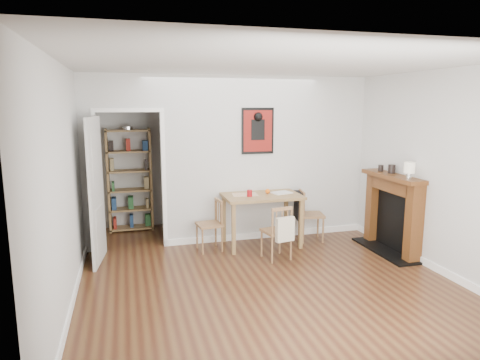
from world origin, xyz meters
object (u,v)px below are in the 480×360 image
object	(u,v)px
chair_front	(277,232)
orange_fruit	(268,191)
bookshelf	(130,181)
chair_right	(310,215)
ceramic_jar_a	(392,169)
chair_left	(209,225)
mantel_lamp	(409,169)
notebook	(281,193)
dining_table	(262,201)
fireplace	(393,211)
ceramic_jar_b	(381,168)
red_glass	(250,193)

from	to	relation	value
chair_front	orange_fruit	size ratio (longest dim) A/B	10.72
bookshelf	chair_right	bearing A→B (deg)	-26.27
chair_right	ceramic_jar_a	bearing A→B (deg)	-35.42
chair_left	mantel_lamp	size ratio (longest dim) A/B	3.38
chair_front	mantel_lamp	world-z (taller)	mantel_lamp
notebook	dining_table	bearing A→B (deg)	-177.05
bookshelf	ceramic_jar_a	bearing A→B (deg)	-28.82
fireplace	notebook	world-z (taller)	fireplace
dining_table	fireplace	xyz separation A→B (m)	(1.79, -0.76, -0.09)
notebook	ceramic_jar_b	size ratio (longest dim) A/B	3.00
chair_left	fireplace	xyz separation A→B (m)	(2.61, -0.74, 0.23)
notebook	chair_front	bearing A→B (deg)	-115.37
orange_fruit	mantel_lamp	distance (m)	2.06
red_glass	bookshelf	bearing A→B (deg)	139.29
chair_right	ceramic_jar_b	distance (m)	1.30
mantel_lamp	ceramic_jar_a	xyz separation A→B (m)	(0.07, 0.50, -0.08)
bookshelf	notebook	size ratio (longest dim) A/B	5.96
chair_right	ceramic_jar_a	distance (m)	1.43
dining_table	bookshelf	bearing A→B (deg)	144.34
chair_right	mantel_lamp	world-z (taller)	mantel_lamp
dining_table	red_glass	xyz separation A→B (m)	(-0.22, -0.09, 0.15)
red_glass	mantel_lamp	size ratio (longest dim) A/B	0.44
bookshelf	mantel_lamp	bearing A→B (deg)	-34.93
chair_front	bookshelf	distance (m)	2.84
chair_left	ceramic_jar_b	size ratio (longest dim) A/B	7.85
chair_right	mantel_lamp	size ratio (longest dim) A/B	3.57
fireplace	orange_fruit	size ratio (longest dim) A/B	17.17
dining_table	chair_left	size ratio (longest dim) A/B	1.52
fireplace	mantel_lamp	bearing A→B (deg)	-99.99
chair_left	mantel_lamp	bearing A→B (deg)	-24.10
fireplace	notebook	size ratio (longest dim) A/B	4.22
orange_fruit	notebook	world-z (taller)	orange_fruit
dining_table	ceramic_jar_b	world-z (taller)	ceramic_jar_b
chair_front	red_glass	distance (m)	0.75
bookshelf	orange_fruit	xyz separation A→B (m)	(2.04, -1.34, -0.03)
chair_right	fireplace	world-z (taller)	fireplace
chair_left	bookshelf	bearing A→B (deg)	128.06
chair_front	dining_table	bearing A→B (deg)	91.87
red_glass	orange_fruit	distance (m)	0.36
bookshelf	chair_front	bearing A→B (deg)	-45.89
chair_right	mantel_lamp	xyz separation A→B (m)	(0.89, -1.19, 0.88)
chair_left	fireplace	distance (m)	2.73
bookshelf	orange_fruit	distance (m)	2.44
chair_front	red_glass	size ratio (longest dim) A/B	7.75
bookshelf	notebook	world-z (taller)	bookshelf
red_glass	chair_front	bearing A→B (deg)	-66.02
red_glass	orange_fruit	bearing A→B (deg)	22.16
bookshelf	mantel_lamp	world-z (taller)	bookshelf
chair_right	notebook	size ratio (longest dim) A/B	2.77
orange_fruit	dining_table	bearing A→B (deg)	-156.69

